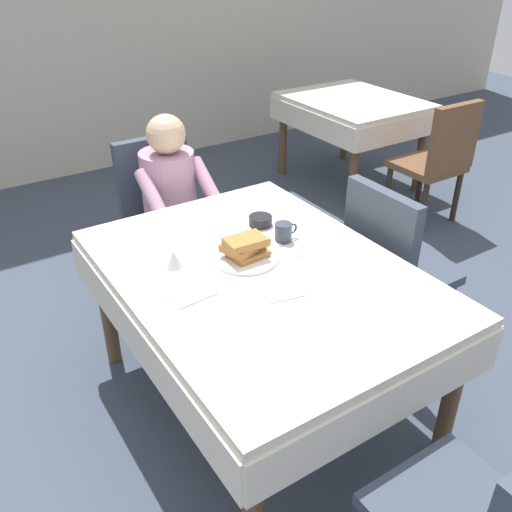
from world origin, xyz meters
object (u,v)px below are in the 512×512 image
(chair_diner, at_px, (163,208))
(bowl_butter, at_px, (260,221))
(diner_person, at_px, (172,196))
(cup_coffee, at_px, (284,232))
(chair_right_side, at_px, (391,261))
(syrup_pitcher, at_px, (174,259))
(background_chair_empty, at_px, (439,156))
(background_table_far, at_px, (352,112))
(dining_table_main, at_px, (261,288))
(plate_breakfast, at_px, (246,257))
(spoon_near_edge, at_px, (288,299))
(fork_left_of_plate, at_px, (208,273))
(breakfast_stack, at_px, (245,246))
(knife_right_of_plate, at_px, (285,248))

(chair_diner, height_order, bowl_butter, chair_diner)
(diner_person, distance_m, cup_coffee, 0.88)
(chair_right_side, bearing_deg, syrup_pitcher, -101.37)
(cup_coffee, bearing_deg, diner_person, 99.41)
(background_chair_empty, bearing_deg, background_table_far, 90.00)
(dining_table_main, bearing_deg, syrup_pitcher, 143.45)
(plate_breakfast, bearing_deg, diner_person, 84.67)
(plate_breakfast, bearing_deg, spoon_near_edge, -94.18)
(diner_person, xyz_separation_m, chair_right_side, (0.69, -1.01, -0.14))
(diner_person, relative_size, background_chair_empty, 1.20)
(background_table_far, bearing_deg, fork_left_of_plate, -143.15)
(fork_left_of_plate, bearing_deg, background_table_far, -57.56)
(spoon_near_edge, height_order, background_table_far, spoon_near_edge)
(diner_person, xyz_separation_m, syrup_pitcher, (-0.37, -0.80, 0.11))
(dining_table_main, relative_size, plate_breakfast, 5.44)
(breakfast_stack, relative_size, syrup_pitcher, 2.67)
(chair_right_side, distance_m, plate_breakfast, 0.81)
(chair_diner, bearing_deg, background_chair_empty, 171.87)
(syrup_pitcher, bearing_deg, bowl_butter, 13.77)
(chair_right_side, distance_m, background_table_far, 2.28)
(bowl_butter, bearing_deg, syrup_pitcher, -166.23)
(diner_person, xyz_separation_m, breakfast_stack, (-0.09, -0.90, 0.13))
(chair_diner, xyz_separation_m, spoon_near_edge, (-0.11, -1.40, 0.21))
(fork_left_of_plate, xyz_separation_m, background_table_far, (2.32, 1.74, -0.12))
(dining_table_main, bearing_deg, fork_left_of_plate, 155.53)
(chair_right_side, height_order, breakfast_stack, chair_right_side)
(diner_person, bearing_deg, plate_breakfast, 84.67)
(chair_diner, distance_m, background_table_far, 2.15)
(knife_right_of_plate, height_order, background_chair_empty, background_chair_empty)
(syrup_pitcher, height_order, background_chair_empty, background_chair_empty)
(knife_right_of_plate, bearing_deg, plate_breakfast, 80.39)
(chair_diner, xyz_separation_m, cup_coffee, (0.14, -1.02, 0.25))
(background_table_far, bearing_deg, cup_coffee, -138.63)
(diner_person, bearing_deg, bowl_butter, 101.68)
(cup_coffee, xyz_separation_m, fork_left_of_plate, (-0.42, -0.06, -0.04))
(background_table_far, distance_m, background_chair_empty, 0.95)
(diner_person, height_order, knife_right_of_plate, diner_person)
(cup_coffee, xyz_separation_m, background_table_far, (1.90, 1.67, -0.16))
(chair_right_side, xyz_separation_m, syrup_pitcher, (-1.06, 0.21, 0.25))
(bowl_butter, xyz_separation_m, fork_left_of_plate, (-0.41, -0.25, -0.02))
(bowl_butter, height_order, spoon_near_edge, bowl_butter)
(plate_breakfast, distance_m, cup_coffee, 0.23)
(spoon_near_edge, xyz_separation_m, background_chair_empty, (2.15, 1.11, -0.21))
(background_chair_empty, bearing_deg, diner_person, 176.19)
(spoon_near_edge, bearing_deg, chair_right_side, 28.43)
(spoon_near_edge, bearing_deg, fork_left_of_plate, 129.78)
(dining_table_main, bearing_deg, background_chair_empty, 22.45)
(syrup_pitcher, bearing_deg, chair_diner, 69.08)
(chair_diner, bearing_deg, chair_right_side, 120.59)
(diner_person, distance_m, plate_breakfast, 0.91)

